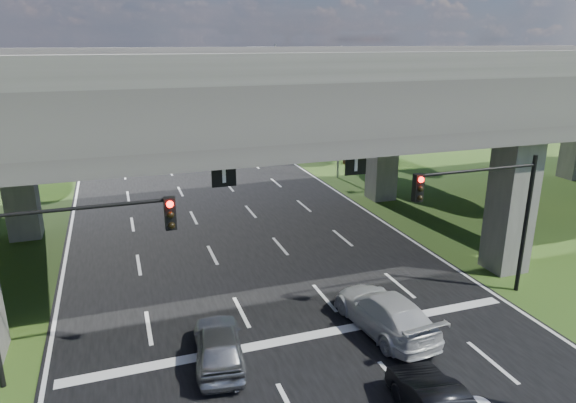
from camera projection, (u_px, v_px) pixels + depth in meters
ground at (346, 397)px, 15.64m from camera, size 160.00×160.00×0.00m
road at (258, 266)px, 24.65m from camera, size 18.00×120.00×0.03m
overpass at (243, 95)px, 24.07m from camera, size 80.00×15.00×10.00m
signal_right at (487, 204)px, 20.35m from camera, size 5.76×0.54×6.00m
signal_left at (60, 255)px, 15.50m from camera, size 5.76×0.54×6.00m
streetlight_far at (335, 103)px, 38.64m from camera, size 3.38×0.25×10.00m
streetlight_beyond at (272, 86)px, 53.07m from camera, size 3.38×0.25×10.00m
tree_left_far at (30, 99)px, 47.94m from camera, size 4.80×4.80×8.32m
tree_right_near at (347, 113)px, 43.57m from camera, size 4.20×4.20×7.28m
tree_right_mid at (340, 104)px, 51.81m from camera, size 3.91×3.90×6.76m
tree_right_far at (278, 92)px, 57.59m from camera, size 4.50×4.50×7.80m
car_silver at (219, 344)px, 17.11m from camera, size 2.13×4.16×1.35m
car_white at (385, 312)px, 19.03m from camera, size 2.49×5.18×1.45m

